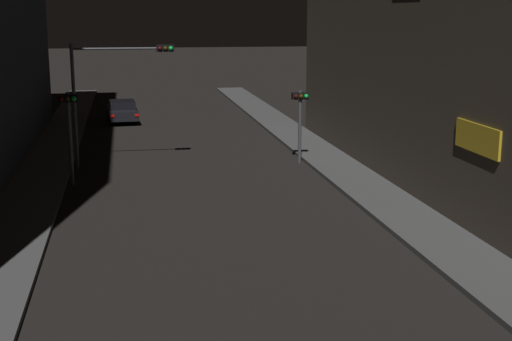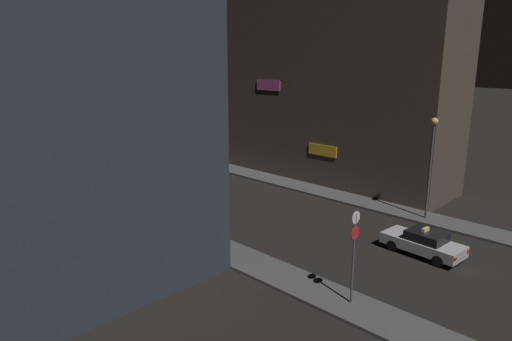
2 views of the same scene
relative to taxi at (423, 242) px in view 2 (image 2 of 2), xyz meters
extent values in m
cube|color=#4C4C4C|center=(-7.57, 22.79, -0.65)|extent=(2.36, 70.74, 0.17)
cube|color=#4C4C4C|center=(5.66, 22.79, -0.65)|extent=(2.36, 70.74, 0.17)
cube|color=#337FE5|center=(-8.71, 16.96, 3.34)|extent=(0.08, 2.80, 0.90)
cube|color=#473D33|center=(9.98, 18.30, 8.26)|extent=(6.28, 30.98, 18.00)
cube|color=yellow|center=(6.80, 12.10, 2.50)|extent=(0.08, 2.80, 0.90)
cube|color=#D859B2|center=(6.80, 18.30, 7.54)|extent=(0.08, 2.80, 0.90)
cube|color=#B7B7BC|center=(0.00, 0.05, -0.12)|extent=(2.10, 4.51, 0.60)
cube|color=black|center=(-0.01, -0.15, 0.43)|extent=(1.72, 2.08, 0.50)
cube|color=red|center=(-0.90, -2.12, -0.02)|extent=(0.24, 0.08, 0.16)
cube|color=red|center=(0.60, -2.22, -0.02)|extent=(0.24, 0.08, 0.16)
cylinder|color=black|center=(-0.70, 1.46, -0.42)|extent=(0.26, 0.65, 0.64)
cylinder|color=black|center=(0.89, 1.35, -0.42)|extent=(0.26, 0.65, 0.64)
cylinder|color=black|center=(-0.89, -1.26, -0.42)|extent=(0.26, 0.65, 0.64)
cylinder|color=black|center=(0.71, -1.37, -0.42)|extent=(0.26, 0.65, 0.64)
cube|color=#F4E08C|center=(0.00, -0.05, 0.78)|extent=(0.57, 0.22, 0.20)
cube|color=black|center=(-4.09, 39.39, -0.12)|extent=(2.09, 4.51, 0.60)
cube|color=black|center=(-4.08, 39.19, 0.43)|extent=(1.71, 2.08, 0.50)
cube|color=red|center=(-4.69, 37.13, -0.02)|extent=(0.24, 0.08, 0.16)
cube|color=red|center=(-3.19, 37.23, -0.02)|extent=(0.24, 0.08, 0.16)
cylinder|color=black|center=(-4.98, 40.70, -0.42)|extent=(0.26, 0.65, 0.64)
cylinder|color=black|center=(-3.39, 40.81, -0.42)|extent=(0.26, 0.65, 0.64)
cylinder|color=black|center=(-4.80, 37.98, -0.42)|extent=(0.26, 0.65, 0.64)
cylinder|color=black|center=(-3.20, 38.08, -0.42)|extent=(0.26, 0.65, 0.64)
cylinder|color=#47474C|center=(-6.14, 25.38, 2.10)|extent=(0.16, 0.16, 5.68)
cylinder|color=#47474C|center=(-4.05, 25.38, 4.69)|extent=(4.18, 0.10, 0.10)
cube|color=black|center=(-1.96, 25.38, 4.69)|extent=(0.80, 0.28, 0.32)
sphere|color=#3F0C0C|center=(-2.21, 25.21, 4.69)|extent=(0.20, 0.20, 0.20)
sphere|color=#3F2D0C|center=(-1.96, 25.21, 4.69)|extent=(0.20, 0.20, 0.20)
sphere|color=#19E54C|center=(-1.72, 25.21, 4.69)|extent=(0.20, 0.20, 0.20)
cylinder|color=#47474C|center=(-6.14, 21.87, 1.20)|extent=(0.16, 0.16, 3.87)
cube|color=black|center=(-6.14, 21.87, 2.88)|extent=(0.80, 0.28, 0.32)
sphere|color=#3F0C0C|center=(-6.39, 21.70, 2.88)|extent=(0.20, 0.20, 0.20)
sphere|color=#3F2D0C|center=(-6.14, 21.70, 2.88)|extent=(0.20, 0.20, 0.20)
sphere|color=#19E54C|center=(-5.90, 21.70, 2.88)|extent=(0.20, 0.20, 0.20)
cylinder|color=#47474C|center=(4.23, 24.58, 0.99)|extent=(0.16, 0.16, 3.45)
cube|color=black|center=(4.23, 24.58, 2.47)|extent=(0.80, 0.28, 0.32)
sphere|color=#3F0C0C|center=(3.98, 24.41, 2.47)|extent=(0.20, 0.20, 0.20)
sphere|color=#3F2D0C|center=(4.23, 24.41, 2.47)|extent=(0.20, 0.20, 0.20)
sphere|color=#19E54C|center=(4.48, 24.41, 2.47)|extent=(0.20, 0.20, 0.20)
cylinder|color=#47474C|center=(-7.40, -0.14, 1.50)|extent=(0.10, 0.10, 4.15)
cylinder|color=white|center=(-7.40, -0.16, 3.43)|extent=(0.57, 0.03, 0.57)
cylinder|color=red|center=(-7.40, -0.16, 2.73)|extent=(0.60, 0.03, 0.60)
cylinder|color=#47474C|center=(5.52, 2.38, 2.59)|extent=(0.16, 0.16, 6.33)
sphere|color=#F9C666|center=(5.52, 2.38, 6.00)|extent=(0.47, 0.47, 0.47)
camera|label=1|loc=(-3.82, -8.22, 6.32)|focal=50.58mm
camera|label=2|loc=(-23.32, -9.93, 10.06)|focal=31.93mm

